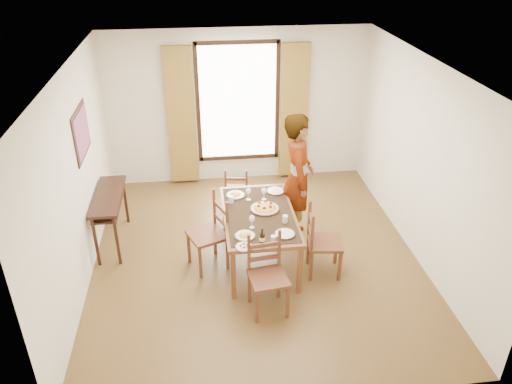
{
  "coord_description": "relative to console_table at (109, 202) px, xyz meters",
  "views": [
    {
      "loc": [
        -0.71,
        -5.77,
        4.2
      ],
      "look_at": [
        0.01,
        0.06,
        1.0
      ],
      "focal_mm": 35.0,
      "sensor_mm": 36.0,
      "label": 1
    }
  ],
  "objects": [
    {
      "name": "chair_north",
      "position": [
        1.88,
        0.58,
        -0.28
      ],
      "size": [
        0.44,
        0.44,
        0.86
      ],
      "rotation": [
        0.0,
        0.0,
        2.98
      ],
      "color": "brown",
      "rests_on": "ground"
    },
    {
      "name": "ground",
      "position": [
        2.03,
        -0.6,
        -0.68
      ],
      "size": [
        5.0,
        5.0,
        0.0
      ],
      "primitive_type": "plane",
      "color": "#473116",
      "rests_on": "ground"
    },
    {
      "name": "wine_bottle",
      "position": [
        2.0,
        -1.45,
        0.2
      ],
      "size": [
        0.07,
        0.07,
        0.25
      ],
      "primitive_type": null,
      "color": "black",
      "rests_on": "dining_table"
    },
    {
      "name": "chair_west",
      "position": [
        1.39,
        -0.73,
        -0.2
      ],
      "size": [
        0.6,
        0.6,
        1.05
      ],
      "rotation": [
        0.0,
        0.0,
        -1.19
      ],
      "color": "brown",
      "rests_on": "ground"
    },
    {
      "name": "tumbler_c",
      "position": [
        2.15,
        -1.41,
        0.12
      ],
      "size": [
        0.07,
        0.07,
        0.1
      ],
      "primitive_type": "cylinder",
      "color": "silver",
      "rests_on": "dining_table"
    },
    {
      "name": "man",
      "position": [
        2.69,
        -0.16,
        0.29
      ],
      "size": [
        0.81,
        0.62,
        1.94
      ],
      "primitive_type": "imported",
      "rotation": [
        0.0,
        0.0,
        1.46
      ],
      "color": "#9B9DA4",
      "rests_on": "ground"
    },
    {
      "name": "wine_glass_c",
      "position": [
        1.97,
        -0.31,
        0.16
      ],
      "size": [
        0.08,
        0.08,
        0.18
      ],
      "primitive_type": null,
      "color": "white",
      "rests_on": "dining_table"
    },
    {
      "name": "wine_glass_b",
      "position": [
        2.18,
        -0.33,
        0.16
      ],
      "size": [
        0.08,
        0.08,
        0.18
      ],
      "primitive_type": null,
      "color": "white",
      "rests_on": "dining_table"
    },
    {
      "name": "room_shell",
      "position": [
        2.03,
        -0.47,
        0.86
      ],
      "size": [
        4.6,
        5.1,
        2.74
      ],
      "color": "beige",
      "rests_on": "ground"
    },
    {
      "name": "console_table",
      "position": [
        0.0,
        0.0,
        0.0
      ],
      "size": [
        0.38,
        1.2,
        0.8
      ],
      "color": "black",
      "rests_on": "ground"
    },
    {
      "name": "plate_nw",
      "position": [
        1.8,
        -0.17,
        0.1
      ],
      "size": [
        0.27,
        0.27,
        0.05
      ],
      "primitive_type": null,
      "color": "silver",
      "rests_on": "dining_table"
    },
    {
      "name": "plate_ne",
      "position": [
        2.38,
        -0.12,
        0.1
      ],
      "size": [
        0.27,
        0.27,
        0.05
      ],
      "primitive_type": null,
      "color": "silver",
      "rests_on": "dining_table"
    },
    {
      "name": "plate_se",
      "position": [
        2.32,
        -1.25,
        0.1
      ],
      "size": [
        0.27,
        0.27,
        0.05
      ],
      "primitive_type": null,
      "color": "silver",
      "rests_on": "dining_table"
    },
    {
      "name": "plate_sw",
      "position": [
        1.82,
        -1.23,
        0.1
      ],
      "size": [
        0.27,
        0.27,
        0.05
      ],
      "primitive_type": null,
      "color": "silver",
      "rests_on": "dining_table"
    },
    {
      "name": "tumbler_b",
      "position": [
        1.72,
        -0.36,
        0.12
      ],
      "size": [
        0.07,
        0.07,
        0.1
      ],
      "primitive_type": "cylinder",
      "color": "silver",
      "rests_on": "dining_table"
    },
    {
      "name": "chair_east",
      "position": [
        2.86,
        -1.07,
        -0.22
      ],
      "size": [
        0.49,
        0.49,
        1.0
      ],
      "rotation": [
        0.0,
        0.0,
        1.45
      ],
      "color": "brown",
      "rests_on": "ground"
    },
    {
      "name": "wine_glass_a",
      "position": [
        1.93,
        -1.04,
        0.16
      ],
      "size": [
        0.08,
        0.08,
        0.18
      ],
      "primitive_type": null,
      "color": "white",
      "rests_on": "dining_table"
    },
    {
      "name": "chair_south",
      "position": [
        2.04,
        -1.69,
        -0.22
      ],
      "size": [
        0.49,
        0.49,
        0.99
      ],
      "rotation": [
        0.0,
        0.0,
        0.12
      ],
      "color": "brown",
      "rests_on": "ground"
    },
    {
      "name": "tumbler_a",
      "position": [
        2.37,
        -0.96,
        0.12
      ],
      "size": [
        0.07,
        0.07,
        0.1
      ],
      "primitive_type": "cylinder",
      "color": "silver",
      "rests_on": "dining_table"
    },
    {
      "name": "pasta_platter",
      "position": [
        2.16,
        -0.61,
        0.12
      ],
      "size": [
        0.4,
        0.4,
        0.1
      ],
      "primitive_type": null,
      "color": "orange",
      "rests_on": "dining_table"
    },
    {
      "name": "caprese_plate",
      "position": [
        1.78,
        -1.46,
        0.09
      ],
      "size": [
        0.2,
        0.2,
        0.04
      ],
      "primitive_type": null,
      "color": "silver",
      "rests_on": "dining_table"
    },
    {
      "name": "dining_table",
      "position": [
        2.07,
        -0.7,
        0.0
      ],
      "size": [
        0.95,
        1.64,
        0.76
      ],
      "color": "brown",
      "rests_on": "ground"
    }
  ]
}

